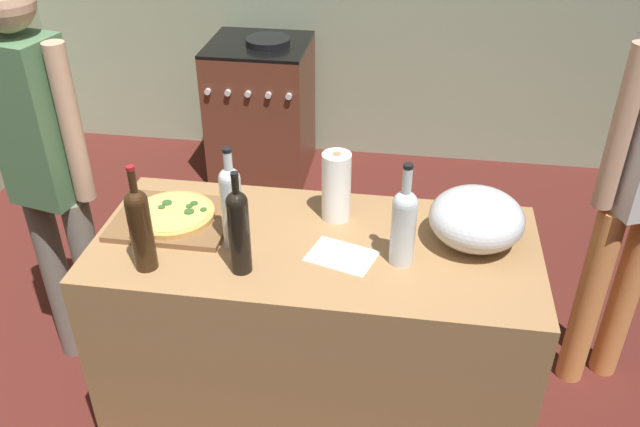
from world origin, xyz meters
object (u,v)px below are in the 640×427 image
Objects in this scene: mixing_bowl at (477,219)px; wine_bottle_green at (239,229)px; wine_bottle_dark at (140,226)px; wine_bottle_clear at (231,203)px; wine_bottle_amber at (404,223)px; person_in_stripes at (45,164)px; pizza at (173,214)px; paper_towel_roll at (336,186)px; stove at (261,109)px.

mixing_bowl is 0.89× the size of wine_bottle_green.
wine_bottle_dark is 1.01× the size of wine_bottle_clear.
mixing_bowl is 0.80m from wine_bottle_clear.
wine_bottle_dark reaches higher than wine_bottle_green.
wine_bottle_dark reaches higher than wine_bottle_amber.
wine_bottle_amber is at bearing -12.35° from person_in_stripes.
pizza is 1.16× the size of paper_towel_roll.
pizza is 0.30m from wine_bottle_clear.
stove is (-0.47, 2.24, -0.61)m from wine_bottle_green.
pizza is 0.40m from wine_bottle_green.
paper_towel_roll is at bearing 169.56° from mixing_bowl.
wine_bottle_amber is 0.99× the size of wine_bottle_clear.
wine_bottle_dark is at bearing -169.37° from wine_bottle_amber.
person_in_stripes is at bearing 154.28° from wine_bottle_green.
wine_bottle_green is 0.21× the size of person_in_stripes.
mixing_bowl is at bearing 15.73° from wine_bottle_dark.
person_in_stripes is at bearing 167.65° from wine_bottle_amber.
wine_bottle_amber is (0.24, -0.23, 0.02)m from paper_towel_roll.
wine_bottle_dark is 0.72m from person_in_stripes.
pizza is at bearing 171.83° from wine_bottle_amber.
person_in_stripes is (-0.80, 0.28, -0.07)m from wine_bottle_clear.
pizza is at bearing -178.57° from mixing_bowl.
wine_bottle_green is at bearing -166.42° from wine_bottle_amber.
wine_bottle_green is at bearing -25.72° from person_in_stripes.
mixing_bowl is at bearing 9.31° from wine_bottle_clear.
person_in_stripes is (-0.86, 0.41, -0.07)m from wine_bottle_green.
wine_bottle_amber is 0.80m from wine_bottle_dark.
paper_towel_roll is 0.38m from wine_bottle_clear.
wine_bottle_clear is at bearing 33.47° from wine_bottle_dark.
wine_bottle_dark is at bearing -146.53° from wine_bottle_clear.
paper_towel_roll is 0.43m from wine_bottle_green.
person_in_stripes reaches higher than wine_bottle_amber.
paper_towel_roll is (-0.47, 0.09, 0.03)m from mixing_bowl.
stove is 0.54× the size of person_in_stripes.
mixing_bowl is 2.38m from stove.
wine_bottle_green is 2.37m from stove.
wine_bottle_dark is at bearing -38.37° from person_in_stripes.
mixing_bowl reaches higher than pizza.
stove is (-0.17, 2.27, -0.61)m from wine_bottle_dark.
wine_bottle_amber is at bearing -1.23° from wine_bottle_clear.
wine_bottle_amber reaches higher than wine_bottle_green.
wine_bottle_clear is at bearing -22.54° from pizza.
mixing_bowl is (1.03, 0.03, 0.06)m from pizza.
wine_bottle_clear is at bearing -19.48° from person_in_stripes.
wine_bottle_clear is 0.14m from wine_bottle_green.
wine_bottle_dark is (-0.55, -0.38, 0.03)m from paper_towel_roll.
wine_bottle_dark is 0.21× the size of person_in_stripes.
stove is (-0.17, 2.00, -0.48)m from pizza.
pizza reaches higher than stove.
pizza is at bearing 157.46° from wine_bottle_clear.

